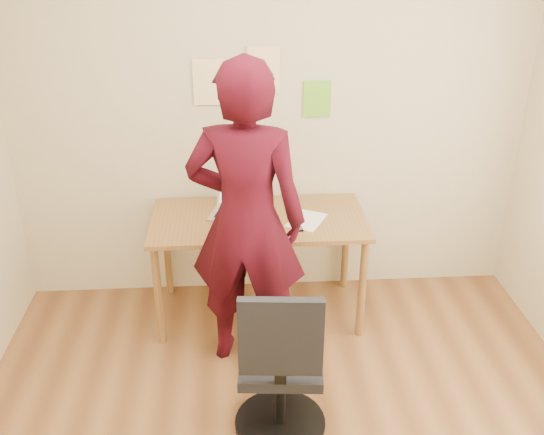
{
  "coord_description": "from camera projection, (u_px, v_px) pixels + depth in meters",
  "views": [
    {
      "loc": [
        -0.25,
        -2.17,
        2.48
      ],
      "look_at": [
        -0.04,
        0.95,
        0.95
      ],
      "focal_mm": 40.0,
      "sensor_mm": 36.0,
      "label": 1
    }
  ],
  "objects": [
    {
      "name": "paper_sheet",
      "position": [
        306.0,
        220.0,
        3.92
      ],
      "size": [
        0.31,
        0.34,
        0.0
      ],
      "primitive_type": "cube",
      "rotation": [
        0.0,
        0.0,
        -0.49
      ],
      "color": "white",
      "rests_on": "desk"
    },
    {
      "name": "laptop",
      "position": [
        238.0,
        206.0,
        3.99
      ],
      "size": [
        0.4,
        0.38,
        0.24
      ],
      "rotation": [
        0.0,
        0.0,
        -0.29
      ],
      "color": "#BABAC2",
      "rests_on": "desk"
    },
    {
      "name": "wall_note_mid",
      "position": [
        264.0,
        70.0,
        3.89
      ],
      "size": [
        0.21,
        0.0,
        0.3
      ],
      "primitive_type": "cube",
      "color": "#FEDB97",
      "rests_on": "room"
    },
    {
      "name": "desk",
      "position": [
        259.0,
        230.0,
        3.99
      ],
      "size": [
        1.4,
        0.7,
        0.74
      ],
      "color": "olive",
      "rests_on": "ground"
    },
    {
      "name": "phone",
      "position": [
        297.0,
        227.0,
        3.82
      ],
      "size": [
        0.07,
        0.12,
        0.01
      ],
      "rotation": [
        0.0,
        0.0,
        0.13
      ],
      "color": "black",
      "rests_on": "desk"
    },
    {
      "name": "wall_note_right",
      "position": [
        317.0,
        99.0,
        3.99
      ],
      "size": [
        0.18,
        0.0,
        0.24
      ],
      "primitive_type": "cube",
      "color": "#6FC12B",
      "rests_on": "room"
    },
    {
      "name": "office_chair",
      "position": [
        281.0,
        374.0,
        3.08
      ],
      "size": [
        0.5,
        0.5,
        0.95
      ],
      "rotation": [
        0.0,
        0.0,
        -0.08
      ],
      "color": "black",
      "rests_on": "ground"
    },
    {
      "name": "wall_note_left",
      "position": [
        209.0,
        82.0,
        3.9
      ],
      "size": [
        0.21,
        0.0,
        0.3
      ],
      "primitive_type": "cube",
      "color": "#FEDB97",
      "rests_on": "room"
    },
    {
      "name": "person",
      "position": [
        246.0,
        221.0,
        3.45
      ],
      "size": [
        0.77,
        0.58,
        1.89
      ],
      "primitive_type": "imported",
      "rotation": [
        0.0,
        0.0,
        2.94
      ],
      "color": "#3B0812",
      "rests_on": "ground"
    },
    {
      "name": "room",
      "position": [
        297.0,
        232.0,
        2.45
      ],
      "size": [
        3.58,
        3.58,
        2.78
      ],
      "color": "brown",
      "rests_on": "ground"
    }
  ]
}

